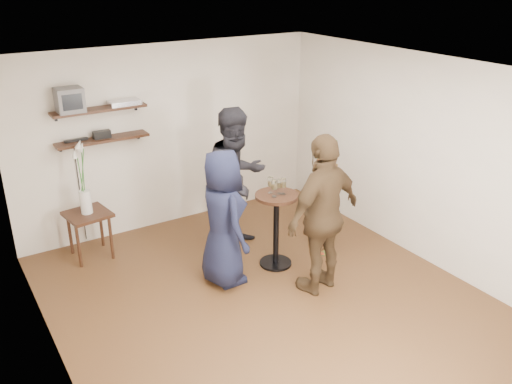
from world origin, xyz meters
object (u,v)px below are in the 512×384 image
Objects in this scene: person_plaid at (324,196)px; radio at (102,135)px; dvd_deck at (124,102)px; side_table at (88,220)px; person_navy at (223,218)px; person_brown at (324,215)px; crt_monitor at (69,100)px; drinks_table at (276,220)px; person_dark at (237,179)px.

radio is at bearing -128.28° from person_plaid.
dvd_deck is at bearing 0.00° from radio.
side_table is 0.40× the size of person_plaid.
person_brown is (0.89, -0.74, 0.12)m from person_navy.
person_plaid is at bearing -34.22° from crt_monitor.
side_table is 0.64× the size of drinks_table.
person_dark reaches higher than side_table.
person_brown is (-0.59, -0.73, 0.17)m from person_plaid.
drinks_table is 0.62× the size of person_plaid.
person_dark is (1.06, -1.06, -0.94)m from dvd_deck.
crt_monitor reaches higher than dvd_deck.
drinks_table is at bearing -56.15° from dvd_deck.
person_plaid reaches higher than side_table.
crt_monitor is 0.17× the size of person_dark.
radio is at bearing -67.69° from person_brown.
crt_monitor is 0.19× the size of person_navy.
person_dark is 1.48m from person_brown.
person_dark reaches higher than drinks_table.
person_plaid is at bearing -89.18° from person_navy.
radio is 2.06m from person_navy.
dvd_deck is 0.26× the size of person_plaid.
person_navy reaches higher than side_table.
side_table is at bearing -155.97° from dvd_deck.
person_dark is at bearing -129.57° from person_plaid.
crt_monitor is 0.21× the size of person_plaid.
radio is at bearing 130.66° from drinks_table.
radio is 0.13× the size of person_navy.
dvd_deck is 1.82× the size of radio.
dvd_deck is at bearing 0.00° from crt_monitor.
person_dark is at bearing -90.26° from person_brown.
crt_monitor reaches higher than drinks_table.
crt_monitor is at bearing -124.36° from person_plaid.
drinks_table is (1.20, -1.79, -1.27)m from dvd_deck.
person_navy is (-0.60, -0.71, -0.13)m from person_dark.
radio is at bearing 131.70° from person_dark.
dvd_deck is at bearing 16.07° from person_navy.
crt_monitor is 0.70m from dvd_deck.
dvd_deck reaches higher than person_plaid.
drinks_table is at bearing -43.46° from crt_monitor.
person_dark is (1.39, -1.06, -0.56)m from radio.
person_brown is (0.29, -1.45, -0.01)m from person_dark.
dvd_deck is at bearing 123.85° from drinks_table.
person_brown is (2.07, -2.19, 0.43)m from side_table.
person_dark is at bearing 101.00° from drinks_table.
person_plaid is 0.82× the size of person_brown.
person_brown reaches higher than radio.
crt_monitor is 0.51× the size of side_table.
dvd_deck reaches higher than drinks_table.
drinks_table is 0.81m from person_brown.
person_navy reaches higher than drinks_table.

